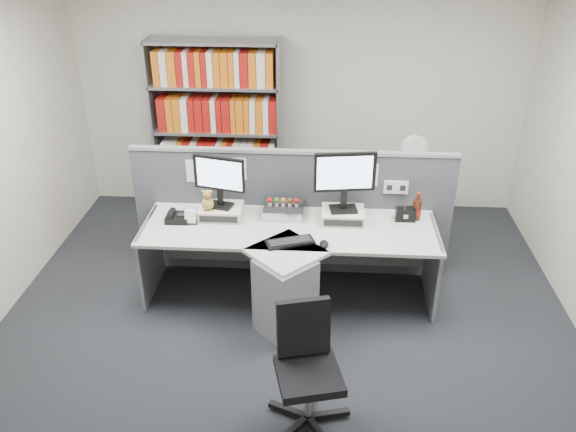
# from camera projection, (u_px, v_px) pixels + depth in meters

# --- Properties ---
(ground) EXTENTS (5.50, 5.50, 0.00)m
(ground) POSITION_uv_depth(u_px,v_px,m) (283.00, 353.00, 4.77)
(ground) COLOR #272A2E
(ground) RESTS_ON ground
(room_shell) EXTENTS (5.04, 5.54, 2.72)m
(room_shell) POSITION_uv_depth(u_px,v_px,m) (282.00, 147.00, 3.92)
(room_shell) COLOR beige
(room_shell) RESTS_ON ground
(partition) EXTENTS (3.00, 0.08, 1.27)m
(partition) POSITION_uv_depth(u_px,v_px,m) (293.00, 212.00, 5.56)
(partition) COLOR #484B51
(partition) RESTS_ON ground
(desk) EXTENTS (2.60, 1.20, 0.72)m
(desk) POSITION_uv_depth(u_px,v_px,m) (288.00, 266.00, 5.08)
(desk) COLOR beige
(desk) RESTS_ON ground
(monitor_riser_left) EXTENTS (0.38, 0.31, 0.10)m
(monitor_riser_left) POSITION_uv_depth(u_px,v_px,m) (221.00, 212.00, 5.30)
(monitor_riser_left) COLOR beige
(monitor_riser_left) RESTS_ON desk
(monitor_riser_right) EXTENTS (0.38, 0.31, 0.10)m
(monitor_riser_right) POSITION_uv_depth(u_px,v_px,m) (343.00, 215.00, 5.24)
(monitor_riser_right) COLOR beige
(monitor_riser_right) RESTS_ON desk
(monitor_left) EXTENTS (0.47, 0.20, 0.48)m
(monitor_left) POSITION_uv_depth(u_px,v_px,m) (219.00, 178.00, 5.14)
(monitor_left) COLOR black
(monitor_left) RESTS_ON monitor_riser_left
(monitor_right) EXTENTS (0.54, 0.20, 0.55)m
(monitor_right) POSITION_uv_depth(u_px,v_px,m) (345.00, 177.00, 5.06)
(monitor_right) COLOR black
(monitor_right) RESTS_ON monitor_riser_right
(desktop_pc) EXTENTS (0.35, 0.32, 0.09)m
(desktop_pc) POSITION_uv_depth(u_px,v_px,m) (283.00, 210.00, 5.33)
(desktop_pc) COLOR black
(desktop_pc) RESTS_ON desk
(figurines) EXTENTS (0.29, 0.05, 0.09)m
(figurines) POSITION_uv_depth(u_px,v_px,m) (283.00, 201.00, 5.27)
(figurines) COLOR beige
(figurines) RESTS_ON desktop_pc
(keyboard) EXTENTS (0.43, 0.28, 0.03)m
(keyboard) POSITION_uv_depth(u_px,v_px,m) (290.00, 242.00, 4.90)
(keyboard) COLOR black
(keyboard) RESTS_ON desk
(mouse) EXTENTS (0.08, 0.12, 0.05)m
(mouse) POSITION_uv_depth(u_px,v_px,m) (324.00, 244.00, 4.85)
(mouse) COLOR black
(mouse) RESTS_ON desk
(desk_phone) EXTENTS (0.21, 0.19, 0.09)m
(desk_phone) POSITION_uv_depth(u_px,v_px,m) (177.00, 217.00, 5.24)
(desk_phone) COLOR black
(desk_phone) RESTS_ON desk
(desk_calendar) EXTENTS (0.11, 0.08, 0.13)m
(desk_calendar) POSITION_uv_depth(u_px,v_px,m) (191.00, 218.00, 5.18)
(desk_calendar) COLOR black
(desk_calendar) RESTS_ON desk
(plush_toy) EXTENTS (0.11, 0.11, 0.19)m
(plush_toy) POSITION_uv_depth(u_px,v_px,m) (208.00, 201.00, 5.19)
(plush_toy) COLOR #A67E37
(plush_toy) RESTS_ON monitor_riser_left
(speaker) EXTENTS (0.18, 0.10, 0.12)m
(speaker) POSITION_uv_depth(u_px,v_px,m) (405.00, 214.00, 5.24)
(speaker) COLOR black
(speaker) RESTS_ON desk
(cola_bottle) EXTENTS (0.08, 0.08, 0.26)m
(cola_bottle) POSITION_uv_depth(u_px,v_px,m) (417.00, 209.00, 5.23)
(cola_bottle) COLOR #3F190A
(cola_bottle) RESTS_ON desk
(shelving_unit) EXTENTS (1.41, 0.40, 2.00)m
(shelving_unit) POSITION_uv_depth(u_px,v_px,m) (218.00, 133.00, 6.51)
(shelving_unit) COLOR gray
(shelving_unit) RESTS_ON ground
(filing_cabinet) EXTENTS (0.45, 0.61, 0.70)m
(filing_cabinet) POSITION_uv_depth(u_px,v_px,m) (407.00, 207.00, 6.29)
(filing_cabinet) COLOR gray
(filing_cabinet) RESTS_ON ground
(desk_fan) EXTENTS (0.28, 0.17, 0.47)m
(desk_fan) POSITION_uv_depth(u_px,v_px,m) (414.00, 151.00, 5.99)
(desk_fan) COLOR white
(desk_fan) RESTS_ON filing_cabinet
(office_chair) EXTENTS (0.59, 0.57, 0.89)m
(office_chair) POSITION_uv_depth(u_px,v_px,m) (307.00, 363.00, 3.98)
(office_chair) COLOR silver
(office_chair) RESTS_ON ground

